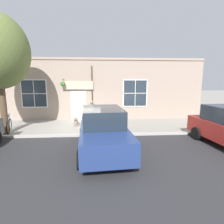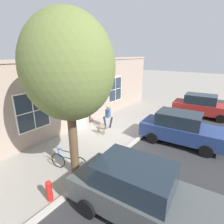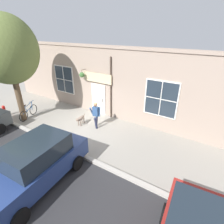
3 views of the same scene
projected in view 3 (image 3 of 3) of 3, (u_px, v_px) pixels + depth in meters
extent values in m
plane|color=gray|center=(82.00, 128.00, 10.46)|extent=(90.00, 90.00, 0.00)
cube|color=#B2ADA3|center=(56.00, 143.00, 8.92)|extent=(0.20, 28.00, 0.12)
cube|color=gray|center=(104.00, 83.00, 11.31)|extent=(0.30, 18.00, 4.35)
cube|color=gray|center=(104.00, 46.00, 10.34)|extent=(0.42, 18.00, 0.16)
cube|color=white|center=(99.00, 99.00, 11.84)|extent=(0.10, 1.10, 2.10)
cube|color=#232D38|center=(99.00, 100.00, 11.84)|extent=(0.03, 0.90, 1.90)
cylinder|color=#47382D|center=(102.00, 101.00, 11.60)|extent=(0.03, 0.03, 0.30)
cube|color=beige|center=(97.00, 78.00, 11.12)|extent=(0.08, 2.20, 0.60)
cylinder|color=#47382D|center=(111.00, 89.00, 10.91)|extent=(0.09, 0.09, 3.91)
cylinder|color=#47382D|center=(83.00, 70.00, 11.35)|extent=(0.44, 0.04, 0.04)
cylinder|color=#47382D|center=(82.00, 73.00, 11.29)|extent=(0.01, 0.01, 0.34)
cone|color=#2D2823|center=(82.00, 76.00, 11.38)|extent=(0.32, 0.32, 0.18)
sphere|color=#3D6B33|center=(82.00, 75.00, 11.34)|extent=(0.34, 0.34, 0.34)
cube|color=white|center=(64.00, 79.00, 13.00)|extent=(0.08, 1.82, 2.02)
cube|color=#232D38|center=(64.00, 80.00, 12.98)|extent=(0.03, 1.70, 1.90)
cube|color=white|center=(64.00, 80.00, 12.96)|extent=(0.04, 0.04, 1.90)
cube|color=white|center=(64.00, 80.00, 12.96)|extent=(0.04, 1.70, 0.04)
cube|color=white|center=(161.00, 99.00, 9.39)|extent=(0.08, 1.82, 2.02)
cube|color=#232D38|center=(161.00, 99.00, 9.37)|extent=(0.03, 1.70, 1.90)
cube|color=white|center=(161.00, 99.00, 9.35)|extent=(0.04, 0.04, 1.90)
cube|color=white|center=(161.00, 99.00, 9.35)|extent=(0.04, 1.70, 0.04)
cylinder|color=#282D47|center=(96.00, 123.00, 10.18)|extent=(0.30, 0.17, 0.78)
cylinder|color=#282D47|center=(97.00, 120.00, 10.54)|extent=(0.30, 0.17, 0.78)
cube|color=#2D4C7A|center=(96.00, 111.00, 10.07)|extent=(0.26, 0.37, 0.56)
sphere|color=#936B4C|center=(95.00, 105.00, 9.87)|extent=(0.21, 0.21, 0.21)
sphere|color=tan|center=(96.00, 104.00, 9.89)|extent=(0.20, 0.20, 0.20)
cylinder|color=#2D4C7A|center=(100.00, 112.00, 10.02)|extent=(0.17, 0.11, 0.57)
cylinder|color=#2D4C7A|center=(91.00, 111.00, 10.07)|extent=(0.34, 0.13, 0.52)
ellipsoid|color=#7F6B5B|center=(81.00, 118.00, 10.68)|extent=(0.72, 0.38, 0.23)
cylinder|color=#7F6B5B|center=(81.00, 124.00, 10.59)|extent=(0.06, 0.06, 0.32)
cylinder|color=#7F6B5B|center=(78.00, 123.00, 10.64)|extent=(0.06, 0.06, 0.32)
cylinder|color=#7F6B5B|center=(84.00, 121.00, 10.93)|extent=(0.06, 0.06, 0.32)
cylinder|color=#7F6B5B|center=(82.00, 120.00, 10.98)|extent=(0.06, 0.06, 0.32)
sphere|color=#7F6B5B|center=(77.00, 120.00, 10.30)|extent=(0.19, 0.19, 0.19)
cone|color=#7F6B5B|center=(76.00, 121.00, 10.22)|extent=(0.12, 0.11, 0.09)
cone|color=#7F6B5B|center=(78.00, 119.00, 10.26)|extent=(0.06, 0.06, 0.07)
cone|color=#7F6B5B|center=(77.00, 118.00, 10.29)|extent=(0.06, 0.06, 0.07)
cylinder|color=#7F6B5B|center=(84.00, 115.00, 11.01)|extent=(0.21, 0.08, 0.14)
cylinder|color=brown|center=(19.00, 97.00, 10.76)|extent=(0.34, 0.34, 3.10)
ellipsoid|color=olive|center=(8.00, 50.00, 9.57)|extent=(3.43, 3.09, 3.77)
sphere|color=olive|center=(11.00, 61.00, 9.94)|extent=(1.55, 1.55, 1.55)
torus|color=black|center=(33.00, 110.00, 12.03)|extent=(0.69, 0.22, 0.70)
torus|color=black|center=(24.00, 116.00, 11.11)|extent=(0.69, 0.22, 0.70)
cylinder|color=#1E4C8C|center=(28.00, 110.00, 11.49)|extent=(0.94, 0.39, 0.15)
cylinder|color=#1E4C8C|center=(26.00, 109.00, 11.27)|extent=(0.21, 0.11, 0.48)
cylinder|color=#1E4C8C|center=(28.00, 105.00, 11.39)|extent=(0.79, 0.33, 0.12)
cylinder|color=#1E4C8C|center=(32.00, 106.00, 11.83)|extent=(0.14, 0.08, 0.58)
cylinder|color=#1E4C8C|center=(31.00, 101.00, 11.73)|extent=(0.45, 0.15, 0.03)
ellipsoid|color=black|center=(25.00, 105.00, 11.15)|extent=(0.26, 0.18, 0.09)
cylinder|color=black|center=(0.00, 129.00, 9.73)|extent=(0.63, 0.23, 0.62)
cube|color=navy|center=(34.00, 169.00, 6.42)|extent=(4.42, 2.08, 0.76)
cube|color=#1E2833|center=(36.00, 150.00, 6.28)|extent=(2.35, 1.72, 0.68)
cylinder|color=black|center=(20.00, 218.00, 5.15)|extent=(0.63, 0.23, 0.62)
cylinder|color=black|center=(77.00, 163.00, 7.26)|extent=(0.63, 0.23, 0.62)
cylinder|color=black|center=(47.00, 150.00, 8.02)|extent=(0.63, 0.23, 0.62)
cylinder|color=black|center=(165.00, 214.00, 5.25)|extent=(0.63, 0.23, 0.62)
cylinder|color=red|center=(5.00, 112.00, 11.74)|extent=(0.20, 0.20, 0.62)
sphere|color=red|center=(3.00, 107.00, 11.59)|extent=(0.20, 0.20, 0.20)
cylinder|color=red|center=(3.00, 112.00, 11.64)|extent=(0.10, 0.07, 0.07)
cylinder|color=red|center=(6.00, 111.00, 11.82)|extent=(0.10, 0.07, 0.07)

